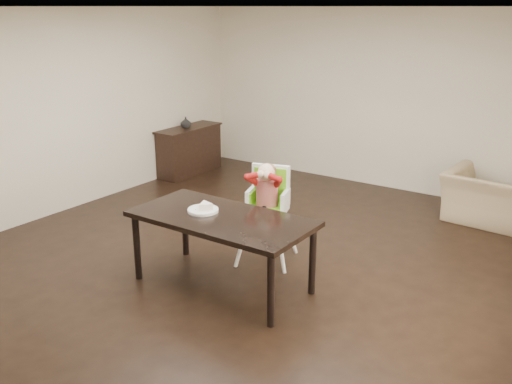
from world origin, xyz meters
TOP-DOWN VIEW (x-y plane):
  - ground at (0.00, 0.00)m, footprint 7.00×7.00m
  - room_walls at (0.00, 0.00)m, footprint 6.02×7.02m
  - dining_table at (0.20, -0.59)m, footprint 1.80×0.90m
  - high_chair at (0.21, 0.20)m, footprint 0.59×0.59m
  - plate at (-0.03, -0.59)m, footprint 0.41×0.41m
  - armchair at (1.93, 2.80)m, footprint 1.08×0.75m
  - sideboard at (-2.78, 2.34)m, footprint 0.44×1.26m
  - vase at (-2.78, 2.27)m, footprint 0.22×0.22m

SIDE VIEW (x-z plane):
  - ground at x=0.00m, z-range 0.00..0.00m
  - sideboard at x=-2.78m, z-range 0.00..0.79m
  - armchair at x=1.93m, z-range 0.00..0.91m
  - dining_table at x=0.20m, z-range 0.30..1.05m
  - plate at x=-0.03m, z-range 0.74..0.83m
  - high_chair at x=0.21m, z-range 0.23..1.35m
  - vase at x=-2.78m, z-range 0.79..0.96m
  - room_walls at x=0.00m, z-range 0.50..3.21m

